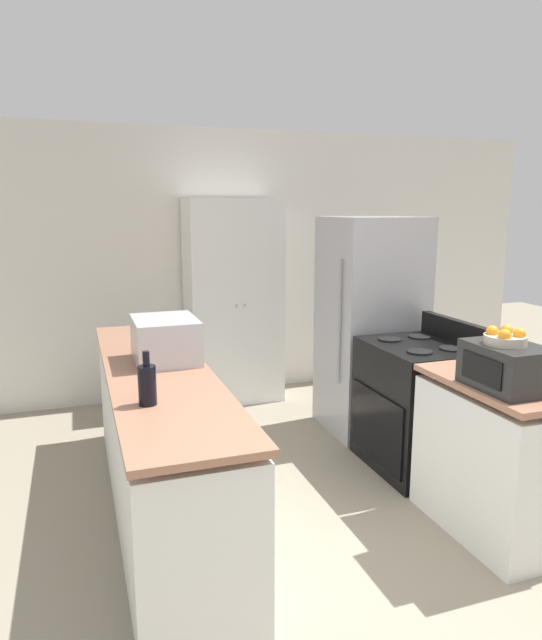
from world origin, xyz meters
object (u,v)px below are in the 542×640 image
pantry_cabinet (233,302)px  wine_bottle (147,384)px  stove (417,405)px  microwave (166,340)px  fruit_bowl (505,338)px  toaster_oven (507,367)px  refrigerator (370,325)px

pantry_cabinet → wine_bottle: size_ratio=7.19×
stove → microwave: 1.85m
stove → fruit_bowl: size_ratio=4.90×
stove → toaster_oven: 1.16m
refrigerator → fruit_bowl: bearing=-96.1°
wine_bottle → toaster_oven: 1.87m
microwave → toaster_oven: 1.99m
wine_bottle → toaster_oven: size_ratio=0.63×
pantry_cabinet → refrigerator: (0.89, -1.08, -0.08)m
refrigerator → stove: bearing=-93.1°
stove → wine_bottle: bearing=-162.4°
microwave → wine_bottle: bearing=-105.2°
pantry_cabinet → stove: bearing=-65.7°
pantry_cabinet → stove: (0.84, -1.87, -0.51)m
pantry_cabinet → microwave: pantry_cabinet is taller
stove → toaster_oven: (-0.13, -1.00, 0.57)m
microwave → toaster_oven: (1.62, -1.15, -0.02)m
stove → microwave: microwave is taller
stove → fruit_bowl: fruit_bowl is taller
pantry_cabinet → toaster_oven: size_ratio=4.52×
stove → toaster_oven: toaster_oven is taller
wine_bottle → pantry_cabinet: bearing=65.8°
microwave → toaster_oven: microwave is taller
pantry_cabinet → microwave: size_ratio=4.08×
toaster_oven → wine_bottle: bearing=168.5°
microwave → fruit_bowl: 1.98m
pantry_cabinet → stove: pantry_cabinet is taller
toaster_oven → fruit_bowl: (-0.01, 0.01, 0.16)m
wine_bottle → refrigerator: bearing=35.1°
refrigerator → fruit_bowl: refrigerator is taller
refrigerator → wine_bottle: refrigerator is taller
microwave → fruit_bowl: bearing=-35.4°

